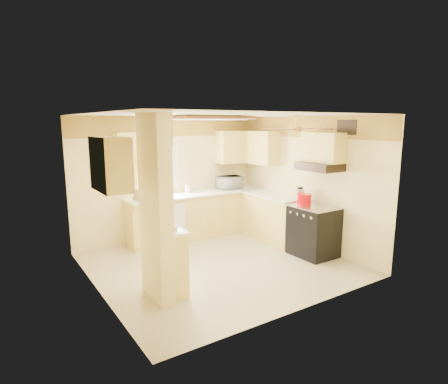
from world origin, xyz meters
TOP-DOWN VIEW (x-y plane):
  - floor at (0.00, 0.00)m, footprint 4.00×4.00m
  - ceiling at (0.00, 0.00)m, footprint 4.00×4.00m
  - wall_back at (0.00, 1.90)m, footprint 4.00×0.00m
  - wall_front at (0.00, -1.90)m, footprint 4.00×0.00m
  - wall_left at (-2.00, 0.00)m, footprint 0.00×3.80m
  - wall_right at (2.00, 0.00)m, footprint 0.00×3.80m
  - wallpaper_border at (0.00, 1.88)m, footprint 4.00×0.02m
  - partition_column at (-1.35, -0.55)m, footprint 0.20×0.70m
  - partition_ledge at (-1.13, -0.55)m, footprint 0.25×0.55m
  - ledge_top at (-1.13, -0.55)m, footprint 0.28×0.58m
  - lower_cabinets_back at (0.50, 1.60)m, footprint 3.00×0.60m
  - lower_cabinets_right at (1.70, 0.60)m, footprint 0.60×1.40m
  - countertop_back at (0.50, 1.59)m, footprint 3.04×0.64m
  - countertop_right at (1.69, 0.60)m, footprint 0.64×1.44m
  - dishwasher_panel at (-0.25, 1.29)m, footprint 0.58×0.02m
  - window at (-0.25, 1.89)m, footprint 0.92×0.02m
  - upper_cab_back_left at (-0.85, 1.72)m, footprint 0.60×0.35m
  - upper_cab_back_right at (1.55, 1.72)m, footprint 0.90×0.35m
  - upper_cab_right at (1.82, 1.25)m, footprint 0.35×1.00m
  - upper_cab_left_wall at (-1.82, -0.25)m, footprint 0.35×0.75m
  - upper_cab_over_stove at (1.82, -0.55)m, footprint 0.35×0.76m
  - stove at (1.67, -0.55)m, footprint 0.68×0.77m
  - range_hood at (1.74, -0.55)m, footprint 0.50×0.76m
  - poster_menu at (-1.24, -0.55)m, footprint 0.02×0.42m
  - poster_nashville at (-1.24, -0.55)m, footprint 0.02×0.42m
  - ceiling_light_panel at (0.10, 0.50)m, footprint 1.35×0.95m
  - ceiling_fan at (1.00, -0.70)m, footprint 1.15×1.15m
  - vent_grate at (1.98, -0.90)m, footprint 0.02×0.40m
  - microwave at (1.32, 1.63)m, footprint 0.52×0.36m
  - bowl at (-1.13, -0.57)m, footprint 0.24×0.24m
  - dutch_oven at (1.66, -0.30)m, footprint 0.27×0.27m
  - kettle at (1.75, -0.09)m, footprint 0.16×0.16m
  - dish_rack at (-0.68, 1.57)m, footprint 0.42×0.32m
  - utensil_crock at (0.33, 1.73)m, footprint 0.12×0.12m

SIDE VIEW (x-z plane):
  - floor at x=0.00m, z-range 0.00..0.00m
  - dishwasher_panel at x=-0.25m, z-range 0.03..0.83m
  - partition_ledge at x=-1.13m, z-range 0.00..0.90m
  - lower_cabinets_back at x=0.50m, z-range 0.00..0.90m
  - lower_cabinets_right at x=1.70m, z-range 0.00..0.90m
  - stove at x=1.67m, z-range 0.00..0.92m
  - ledge_top at x=-1.13m, z-range 0.90..0.94m
  - countertop_back at x=0.50m, z-range 0.90..0.94m
  - countertop_right at x=1.69m, z-range 0.90..0.94m
  - bowl at x=-1.13m, z-range 0.94..0.99m
  - dutch_oven at x=1.66m, z-range 0.92..1.10m
  - utensil_crock at x=0.33m, z-range 0.90..1.13m
  - dish_rack at x=-0.68m, z-range 0.91..1.14m
  - kettle at x=1.75m, z-range 0.93..1.18m
  - microwave at x=1.32m, z-range 0.94..1.22m
  - poster_nashville at x=-1.24m, z-range 0.92..1.48m
  - wall_back at x=0.00m, z-range -0.75..3.25m
  - wall_front at x=0.00m, z-range -0.75..3.25m
  - wall_left at x=-2.00m, z-range -0.65..3.15m
  - wall_right at x=2.00m, z-range -0.65..3.15m
  - partition_column at x=-1.35m, z-range 0.00..2.50m
  - window at x=-0.25m, z-range 1.04..2.06m
  - range_hood at x=1.74m, z-range 1.55..1.69m
  - upper_cab_back_left at x=-0.85m, z-range 1.50..2.20m
  - upper_cab_back_right at x=1.55m, z-range 1.50..2.20m
  - upper_cab_right at x=1.82m, z-range 1.50..2.20m
  - upper_cab_left_wall at x=-1.82m, z-range 1.50..2.20m
  - poster_menu at x=-1.24m, z-range 1.57..2.14m
  - upper_cab_over_stove at x=1.82m, z-range 1.69..2.21m
  - ceiling_fan at x=1.00m, z-range 2.16..2.42m
  - wallpaper_border at x=0.00m, z-range 2.10..2.50m
  - vent_grate at x=1.98m, z-range 2.17..2.42m
  - ceiling_light_panel at x=0.10m, z-range 2.42..2.49m
  - ceiling at x=0.00m, z-range 2.50..2.50m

